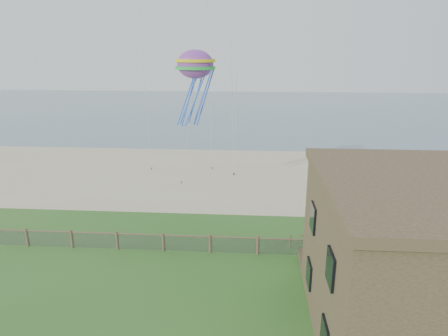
{
  "coord_description": "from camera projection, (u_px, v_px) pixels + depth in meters",
  "views": [
    {
      "loc": [
        2.49,
        -16.54,
        12.55
      ],
      "look_at": [
        0.73,
        8.0,
        5.02
      ],
      "focal_mm": 32.0,
      "sensor_mm": 36.0,
      "label": 1
    }
  ],
  "objects": [
    {
      "name": "ground",
      "position": [
        198.0,
        313.0,
        19.62
      ],
      "size": [
        160.0,
        160.0,
        0.0
      ],
      "primitive_type": "plane",
      "color": "#2B6121",
      "rests_on": "ground"
    },
    {
      "name": "motel_deck",
      "position": [
        428.0,
        265.0,
        23.43
      ],
      "size": [
        15.0,
        2.0,
        0.5
      ],
      "primitive_type": "cube",
      "color": "brown",
      "rests_on": "ground"
    },
    {
      "name": "picnic_table",
      "position": [
        343.0,
        259.0,
        23.71
      ],
      "size": [
        2.41,
        2.16,
        0.83
      ],
      "primitive_type": null,
      "rotation": [
        0.0,
        0.0,
        -0.42
      ],
      "color": "brown",
      "rests_on": "ground"
    },
    {
      "name": "chainlink_fence",
      "position": [
        210.0,
        245.0,
        25.18
      ],
      "size": [
        36.2,
        0.2,
        1.25
      ],
      "primitive_type": null,
      "color": "brown",
      "rests_on": "ground"
    },
    {
      "name": "ocean",
      "position": [
        240.0,
        109.0,
        82.57
      ],
      "size": [
        160.0,
        68.0,
        0.02
      ],
      "primitive_type": "cube",
      "color": "slate",
      "rests_on": "ground"
    },
    {
      "name": "octopus_kite",
      "position": [
        196.0,
        86.0,
        32.36
      ],
      "size": [
        3.41,
        2.53,
        6.67
      ],
      "primitive_type": null,
      "rotation": [
        0.0,
        0.0,
        0.08
      ],
      "color": "#F52660"
    },
    {
      "name": "sand_beach",
      "position": [
        227.0,
        175.0,
        40.6
      ],
      "size": [
        72.0,
        20.0,
        0.02
      ],
      "primitive_type": "cube",
      "color": "tan",
      "rests_on": "ground"
    }
  ]
}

